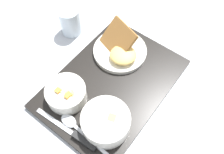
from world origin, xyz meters
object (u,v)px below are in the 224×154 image
at_px(bowl_salad, 66,93).
at_px(glass_water, 70,22).
at_px(spoon, 76,127).
at_px(bowl_soup, 106,122).
at_px(plate_main, 120,50).
at_px(knife, 79,137).

xyz_separation_m(bowl_salad, glass_water, (0.22, 0.17, -0.00)).
xyz_separation_m(bowl_salad, spoon, (-0.06, -0.08, -0.02)).
xyz_separation_m(bowl_soup, glass_water, (0.22, 0.31, -0.01)).
distance_m(plate_main, spoon, 0.28).
bearing_deg(spoon, bowl_salad, -29.77).
bearing_deg(spoon, plate_main, -75.53).
bearing_deg(bowl_soup, knife, 150.67).
bearing_deg(knife, spoon, -38.08).
height_order(bowl_salad, spoon, bowl_salad).
bearing_deg(knife, plate_main, -78.62).
height_order(plate_main, spoon, plate_main).
bearing_deg(plate_main, bowl_salad, 170.70).
bearing_deg(bowl_soup, plate_main, 25.30).
height_order(bowl_salad, knife, bowl_salad).
bearing_deg(plate_main, bowl_soup, -154.70).
xyz_separation_m(knife, glass_water, (0.29, 0.27, 0.02)).
relative_size(bowl_salad, glass_water, 1.20).
relative_size(bowl_soup, glass_water, 1.34).
xyz_separation_m(plate_main, knife, (-0.29, -0.07, -0.01)).
bearing_deg(bowl_salad, bowl_soup, -92.20).
relative_size(spoon, glass_water, 1.75).
height_order(knife, glass_water, glass_water).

